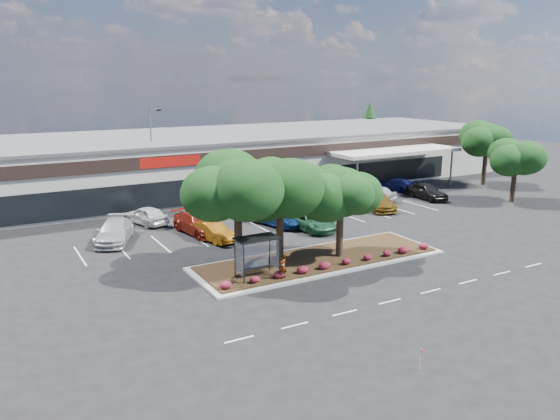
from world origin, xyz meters
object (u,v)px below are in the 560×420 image
light_pole (153,162)px  car_0 (115,231)px  survey_stake (421,356)px  car_1 (198,224)px

light_pole → car_0: (-6.93, -12.19, -3.43)m
car_0 → light_pole: bearing=84.4°
survey_stake → car_1: (-0.50, 25.42, 0.17)m
light_pole → survey_stake: light_pole is taller
car_1 → car_0: bearing=163.1°
car_0 → car_1: bearing=15.6°
light_pole → survey_stake: bearing=-89.7°
car_1 → light_pole: bearing=80.1°
survey_stake → car_0: car_0 is taller
survey_stake → car_0: size_ratio=0.18×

